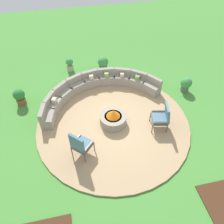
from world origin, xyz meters
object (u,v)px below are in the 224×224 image
Objects in this scene: fire_pit at (113,118)px; potted_plant_2 at (103,63)px; lounge_chair_front_right at (162,116)px; curved_stone_bench at (96,89)px; lounge_chair_front_left at (80,144)px; potted_plant_3 at (19,96)px; potted_plant_1 at (186,84)px; potted_plant_0 at (70,64)px.

fire_pit is 1.34× the size of potted_plant_2.
curved_stone_bench is at bearing 53.01° from lounge_chair_front_right.
lounge_chair_front_left is at bearing -138.86° from fire_pit.
potted_plant_2 is at bearing 69.75° from curved_stone_bench.
lounge_chair_front_right is 5.74m from potted_plant_3.
lounge_chair_front_left is at bearing -109.14° from potted_plant_2.
lounge_chair_front_left reaches higher than potted_plant_1.
potted_plant_0 is at bearing 45.83° from lounge_chair_front_right.
lounge_chair_front_left reaches higher than potted_plant_2.
potted_plant_1 is at bearing -35.40° from potted_plant_2.
fire_pit is 3.73m from potted_plant_1.
lounge_chair_front_right is 1.44× the size of potted_plant_3.
potted_plant_0 is 2.95m from potted_plant_3.
curved_stone_bench reaches higher than potted_plant_1.
lounge_chair_front_left is (-1.34, -1.17, 0.33)m from fire_pit.
lounge_chair_front_right is 1.60× the size of potted_plant_0.
curved_stone_bench is 3.14m from potted_plant_3.
curved_stone_bench is at bearing -2.48° from potted_plant_3.
lounge_chair_front_right is 1.40× the size of potted_plant_2.
potted_plant_2 is (1.58, -0.37, 0.07)m from potted_plant_0.
potted_plant_1 is at bearing -28.99° from potted_plant_0.
potted_plant_1 is at bearing -5.61° from potted_plant_3.
potted_plant_2 is (1.63, 4.71, -0.23)m from lounge_chair_front_left.
fire_pit is 0.20× the size of curved_stone_bench.
lounge_chair_front_left is (-0.99, -2.97, 0.29)m from curved_stone_bench.
fire_pit is at bearing 83.99° from lounge_chair_front_right.
potted_plant_0 is at bearing 108.24° from fire_pit.
fire_pit is at bearing -160.51° from potted_plant_1.
lounge_chair_front_left is 3.78m from potted_plant_3.
lounge_chair_front_left is at bearing -108.48° from curved_stone_bench.
curved_stone_bench is at bearing 114.19° from lounge_chair_front_left.
potted_plant_0 is (0.05, 5.08, -0.29)m from lounge_chair_front_left.
potted_plant_3 reaches higher than potted_plant_1.
curved_stone_bench is at bearing -66.01° from potted_plant_0.
potted_plant_1 reaches higher than potted_plant_0.
potted_plant_0 is (-0.94, 2.11, -0.00)m from curved_stone_bench.
potted_plant_1 is (4.81, -2.66, 0.04)m from potted_plant_0.
fire_pit is at bearing -71.76° from potted_plant_0.
fire_pit is 0.95× the size of lounge_chair_front_right.
fire_pit is 1.37× the size of potted_plant_3.
potted_plant_0 is at bearing 42.00° from potted_plant_3.
curved_stone_bench is 6.78× the size of potted_plant_2.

